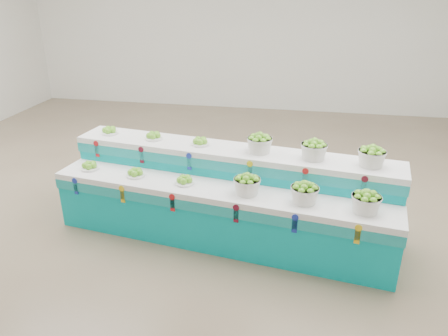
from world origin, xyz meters
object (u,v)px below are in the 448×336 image
at_px(display_stand, 224,196).
at_px(basket_lower_left, 247,184).
at_px(plate_upper_mid, 153,135).
at_px(basket_upper_right, 372,156).

height_order(display_stand, basket_lower_left, display_stand).
bearing_deg(basket_lower_left, plate_upper_mid, 151.81).
xyz_separation_m(plate_upper_mid, basket_upper_right, (2.58, -0.38, 0.06)).
relative_size(display_stand, plate_upper_mid, 17.76).
bearing_deg(display_stand, basket_lower_left, -35.24).
bearing_deg(basket_lower_left, display_stand, 136.35).
bearing_deg(basket_lower_left, basket_upper_right, 13.40).
distance_m(display_stand, plate_upper_mid, 1.19).
height_order(display_stand, plate_upper_mid, plate_upper_mid).
distance_m(basket_lower_left, basket_upper_right, 1.36).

